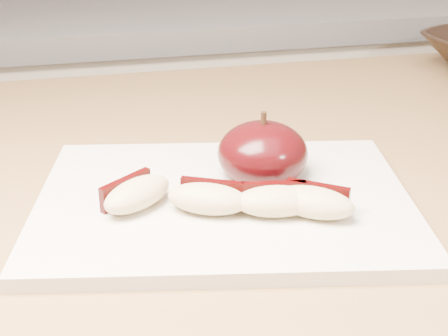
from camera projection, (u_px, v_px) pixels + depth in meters
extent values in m
cube|color=silver|center=(157.00, 216.00, 1.41)|extent=(2.40, 0.60, 0.90)
cube|color=slate|center=(146.00, 6.00, 1.21)|extent=(2.40, 0.62, 0.04)
cube|color=olive|center=(235.00, 179.00, 0.61)|extent=(1.64, 0.64, 0.04)
cube|color=silver|center=(224.00, 202.00, 0.52)|extent=(0.34, 0.28, 0.01)
ellipsoid|color=black|center=(263.00, 154.00, 0.54)|extent=(0.08, 0.08, 0.06)
cylinder|color=black|center=(264.00, 118.00, 0.53)|extent=(0.00, 0.00, 0.01)
ellipsoid|color=#CFBA83|center=(137.00, 194.00, 0.49)|extent=(0.07, 0.06, 0.02)
cube|color=black|center=(126.00, 190.00, 0.50)|extent=(0.04, 0.04, 0.02)
ellipsoid|color=#CFBA83|center=(208.00, 199.00, 0.48)|extent=(0.07, 0.06, 0.02)
cube|color=black|center=(212.00, 192.00, 0.50)|extent=(0.05, 0.03, 0.02)
ellipsoid|color=#CFBA83|center=(276.00, 201.00, 0.48)|extent=(0.07, 0.04, 0.02)
cube|color=black|center=(274.00, 194.00, 0.49)|extent=(0.05, 0.01, 0.02)
ellipsoid|color=#CFBA83|center=(313.00, 202.00, 0.48)|extent=(0.07, 0.06, 0.02)
cube|color=black|center=(318.00, 196.00, 0.49)|extent=(0.04, 0.03, 0.02)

